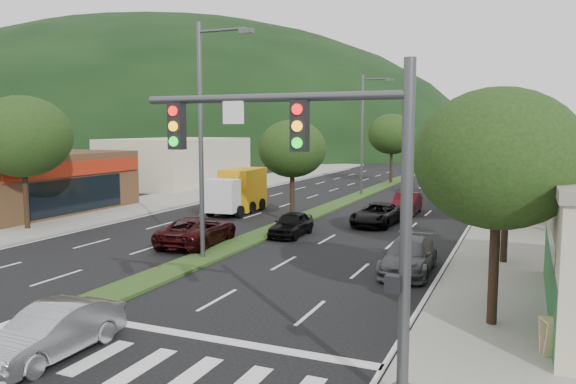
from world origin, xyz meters
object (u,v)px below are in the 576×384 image
at_px(tree_r_c, 513,145).
at_px(suv_maroon, 198,231).
at_px(tree_r_a, 498,159).
at_px(streetlight_mid, 365,129).
at_px(streetlight_near, 205,130).
at_px(tree_r_b, 509,143).
at_px(a_frame_sign, 554,334).
at_px(sedan_silver, 52,331).
at_px(tree_r_d, 517,135).
at_px(box_truck, 239,192).
at_px(traffic_signal, 330,178).
at_px(motorhome, 471,181).
at_px(car_queue_c, 407,203).
at_px(car_queue_d, 377,214).
at_px(tree_med_near, 292,149).
at_px(tree_med_far, 392,134).
at_px(car_queue_b, 409,256).
at_px(car_queue_a, 291,224).
at_px(tree_r_e, 519,137).
at_px(tree_l_a, 23,137).

distance_m(tree_r_c, suv_maroon, 17.25).
xyz_separation_m(tree_r_a, streetlight_mid, (-11.79, 29.00, 0.76)).
height_order(tree_r_c, streetlight_near, streetlight_near).
relative_size(tree_r_b, a_frame_sign, 5.65).
bearing_deg(sedan_silver, tree_r_d, 73.36).
relative_size(tree_r_c, box_truck, 1.08).
distance_m(traffic_signal, tree_r_a, 6.29).
distance_m(tree_r_b, tree_r_c, 8.01).
height_order(box_truck, motorhome, motorhome).
height_order(tree_r_b, sedan_silver, tree_r_b).
bearing_deg(car_queue_c, motorhome, 59.25).
relative_size(traffic_signal, car_queue_d, 1.51).
bearing_deg(tree_r_a, car_queue_c, 107.66).
bearing_deg(tree_r_c, traffic_signal, -97.85).
distance_m(tree_r_d, tree_med_near, 16.99).
distance_m(traffic_signal, tree_med_far, 46.43).
height_order(tree_r_c, car_queue_d, tree_r_c).
bearing_deg(sedan_silver, suv_maroon, 107.19).
distance_m(sedan_silver, car_queue_b, 13.39).
bearing_deg(sedan_silver, car_queue_a, 92.41).
xyz_separation_m(tree_med_near, streetlight_mid, (0.21, 15.00, 1.16)).
xyz_separation_m(traffic_signal, tree_r_c, (2.97, 21.54, 0.10)).
distance_m(tree_r_b, car_queue_d, 11.16).
height_order(tree_r_b, tree_med_near, tree_r_b).
height_order(streetlight_near, sedan_silver, streetlight_near).
relative_size(tree_r_c, car_queue_d, 1.40).
distance_m(tree_r_c, tree_r_e, 20.00).
bearing_deg(car_queue_c, tree_med_near, -132.80).
bearing_deg(motorhome, streetlight_near, -118.10).
xyz_separation_m(car_queue_a, box_truck, (-6.45, 6.26, 0.74)).
xyz_separation_m(car_queue_c, box_truck, (-10.48, -3.74, 0.68)).
bearing_deg(tree_med_near, suv_maroon, -103.18).
bearing_deg(box_truck, sedan_silver, 102.58).
distance_m(tree_r_d, streetlight_mid, 12.18).
height_order(tree_r_d, a_frame_sign, tree_r_d).
bearing_deg(streetlight_near, a_frame_sign, -23.58).
distance_m(tree_r_d, a_frame_sign, 28.21).
bearing_deg(sedan_silver, tree_l_a, 140.04).
height_order(sedan_silver, car_queue_b, car_queue_b).
bearing_deg(car_queue_c, a_frame_sign, -71.76).
height_order(tree_med_near, car_queue_d, tree_med_near).
distance_m(tree_l_a, streetlight_near, 12.87).
relative_size(box_truck, a_frame_sign, 4.91).
height_order(tree_r_d, car_queue_d, tree_r_d).
bearing_deg(car_queue_c, tree_r_e, 65.98).
height_order(tree_r_d, streetlight_mid, streetlight_mid).
height_order(tree_l_a, a_frame_sign, tree_l_a).
bearing_deg(tree_r_a, tree_r_e, 90.00).
distance_m(tree_med_near, streetlight_near, 10.07).
bearing_deg(tree_r_d, car_queue_b, -99.32).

